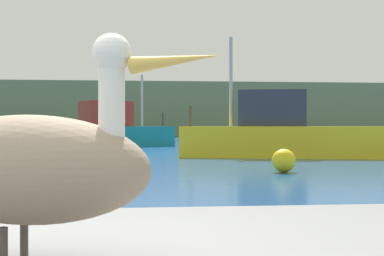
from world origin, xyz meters
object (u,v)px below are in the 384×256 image
object	(u,v)px
pelican	(30,166)
mooring_buoy	(284,161)
fishing_boat_teal	(105,131)
fishing_boat_yellow	(295,135)

from	to	relation	value
pelican	mooring_buoy	bearing A→B (deg)	91.35
pelican	fishing_boat_teal	xyz separation A→B (m)	(-0.21, 29.02, -0.14)
pelican	fishing_boat_yellow	bearing A→B (deg)	91.75
fishing_boat_yellow	mooring_buoy	size ratio (longest dim) A/B	15.24
fishing_boat_yellow	fishing_boat_teal	world-z (taller)	fishing_boat_yellow
pelican	mooring_buoy	distance (m)	12.30
pelican	mooring_buoy	size ratio (longest dim) A/B	2.18
fishing_boat_yellow	mooring_buoy	bearing A→B (deg)	89.39
fishing_boat_yellow	fishing_boat_teal	bearing A→B (deg)	-41.57
pelican	fishing_boat_yellow	xyz separation A→B (m)	(6.22, 18.31, -0.17)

